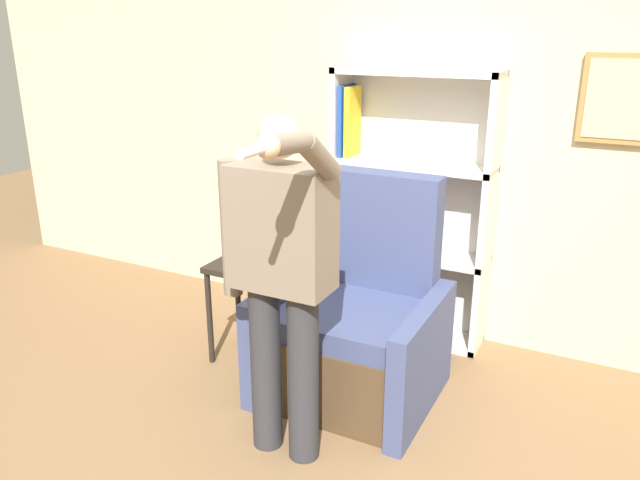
# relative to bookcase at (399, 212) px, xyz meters

# --- Properties ---
(wall_back) EXTENTS (8.00, 0.11, 2.80)m
(wall_back) POSITION_rel_bookcase_xyz_m (0.29, 0.16, 0.54)
(wall_back) COLOR beige
(wall_back) RESTS_ON ground_plane
(bookcase) EXTENTS (1.05, 0.28, 1.78)m
(bookcase) POSITION_rel_bookcase_xyz_m (0.00, 0.00, 0.00)
(bookcase) COLOR silver
(bookcase) RESTS_ON ground_plane
(armchair) EXTENTS (0.95, 0.85, 1.25)m
(armchair) POSITION_rel_bookcase_xyz_m (0.06, -0.81, -0.48)
(armchair) COLOR #4C3823
(armchair) RESTS_ON ground_plane
(person_standing) EXTENTS (0.61, 0.78, 1.69)m
(person_standing) POSITION_rel_bookcase_xyz_m (-0.02, -1.51, 0.11)
(person_standing) COLOR #2D2D33
(person_standing) RESTS_ON ground_plane
(side_table) EXTENTS (0.37, 0.37, 0.65)m
(side_table) POSITION_rel_bookcase_xyz_m (-0.72, -0.80, -0.36)
(side_table) COLOR black
(side_table) RESTS_ON ground_plane
(table_lamp) EXTENTS (0.22, 0.22, 0.48)m
(table_lamp) POSITION_rel_bookcase_xyz_m (-0.72, -0.80, 0.14)
(table_lamp) COLOR #B7B2A8
(table_lamp) RESTS_ON side_table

